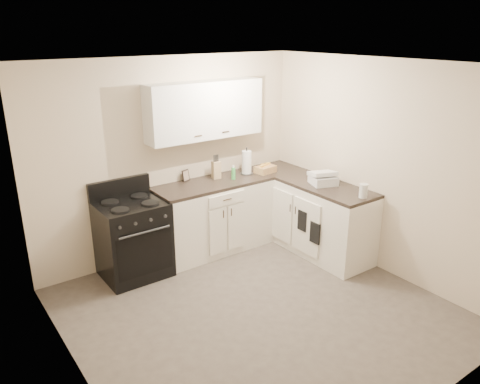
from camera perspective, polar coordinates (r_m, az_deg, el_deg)
floor at (r=5.06m, az=2.21°, el=-14.30°), size 3.60×3.60×0.00m
ceiling at (r=4.21m, az=2.67°, el=15.23°), size 3.60×3.60×0.00m
wall_back at (r=5.93m, az=-8.42°, el=4.02°), size 3.60×0.00×3.60m
wall_right at (r=5.72m, az=16.75°, el=2.82°), size 0.00×3.60×3.60m
wall_left at (r=3.73m, az=-20.01°, el=-6.52°), size 0.00×3.60×3.60m
wall_front at (r=3.39m, az=21.84°, el=-9.47°), size 3.60×0.00×3.60m
base_cabinets_back at (r=6.15m, az=-3.23°, el=-3.13°), size 1.55×0.60×0.90m
base_cabinets_right at (r=6.30m, az=8.28°, el=-2.74°), size 0.60×1.90×0.90m
countertop_back at (r=5.98m, az=-3.32°, el=1.03°), size 1.55×0.60×0.04m
countertop_right at (r=6.14m, az=8.49°, el=1.33°), size 0.60×1.90×0.04m
upper_cabinets at (r=5.88m, az=-4.30°, el=9.94°), size 1.55×0.30×0.70m
stove at (r=5.64m, az=-12.89°, el=-5.65°), size 0.75×0.64×0.91m
knife_block at (r=6.10m, az=-2.92°, el=2.71°), size 0.12×0.11×0.23m
paper_towel at (r=6.27m, az=0.81°, el=3.62°), size 0.16×0.16×0.31m
soap_bottle at (r=6.05m, az=-0.81°, el=2.27°), size 0.06×0.06×0.16m
picture_frame at (r=6.03m, az=-6.63°, el=2.02°), size 0.12×0.08×0.15m
wicker_basket at (r=6.36m, az=3.11°, el=2.78°), size 0.29×0.21×0.09m
countertop_grill at (r=5.96m, az=10.11°, el=1.46°), size 0.38×0.37×0.11m
glass_jar at (r=5.59m, az=14.81°, el=0.14°), size 0.10×0.10×0.16m
oven_mitt_near at (r=5.79m, az=9.12°, el=-4.95°), size 0.02×0.16×0.27m
oven_mitt_far at (r=5.91m, az=7.60°, el=-3.50°), size 0.02×0.15×0.26m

